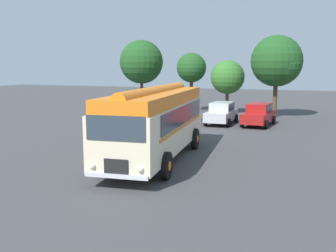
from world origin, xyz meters
The scene contains 9 objects.
ground_plane centered at (0.00, 0.00, 0.00)m, with size 120.00×120.00×0.00m, color #3D3D3F.
vintage_bus centered at (0.54, 0.35, 1.89)m, with size 3.67×10.32×3.49m.
car_near_left centered at (-2.55, 12.14, 0.85)m, with size 2.07×4.25×1.66m.
car_mid_left centered at (0.65, 12.88, 0.85)m, with size 1.98×4.21×1.66m.
car_mid_right centered at (3.43, 13.05, 0.85)m, with size 2.22×4.33×1.66m.
tree_far_left centered at (-9.57, 20.31, 4.78)m, with size 4.43×4.43×7.05m.
tree_left_of_centre centered at (-4.29, 20.36, 4.30)m, with size 2.87×2.87×5.69m.
tree_centre centered at (-0.50, 20.13, 3.41)m, with size 3.17×3.17×4.98m.
tree_right_of_centre centered at (4.09, 18.78, 4.75)m, with size 4.42×4.42×7.05m.
Camera 1 is at (7.68, -16.45, 4.39)m, focal length 42.00 mm.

